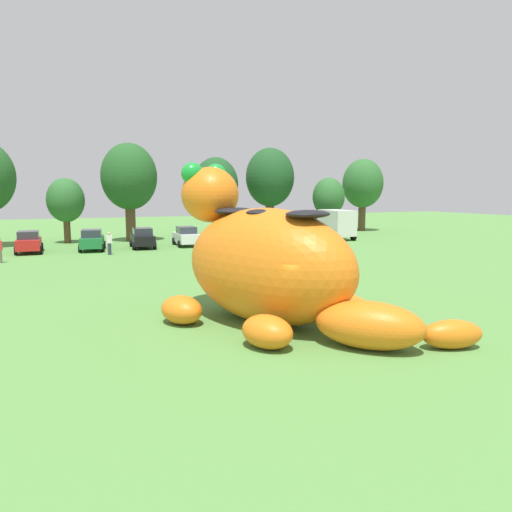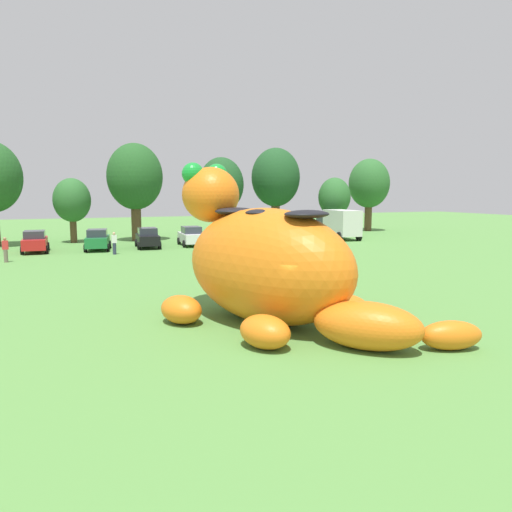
{
  "view_description": "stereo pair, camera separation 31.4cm",
  "coord_description": "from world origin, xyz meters",
  "px_view_note": "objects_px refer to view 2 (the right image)",
  "views": [
    {
      "loc": [
        -7.68,
        -13.91,
        4.7
      ],
      "look_at": [
        -0.63,
        2.63,
        2.31
      ],
      "focal_mm": 33.68,
      "sensor_mm": 36.0,
      "label": 1
    },
    {
      "loc": [
        -7.39,
        -14.03,
        4.7
      ],
      "look_at": [
        -0.63,
        2.63,
        2.31
      ],
      "focal_mm": 33.68,
      "sensor_mm": 36.0,
      "label": 2
    }
  ],
  "objects_px": {
    "car_black": "(148,238)",
    "car_blue": "(276,232)",
    "spectator_near_inflatable": "(5,250)",
    "spectator_mid_field": "(114,243)",
    "giant_inflatable_creature": "(267,264)",
    "car_silver": "(234,234)",
    "car_green": "(98,240)",
    "car_red": "(35,241)",
    "car_white": "(191,236)",
    "box_truck": "(339,223)"
  },
  "relations": [
    {
      "from": "car_black",
      "to": "car_blue",
      "type": "distance_m",
      "value": 12.54
    },
    {
      "from": "spectator_near_inflatable",
      "to": "spectator_mid_field",
      "type": "xyz_separation_m",
      "value": [
        7.25,
        1.58,
        0.0
      ]
    },
    {
      "from": "giant_inflatable_creature",
      "to": "spectator_near_inflatable",
      "type": "xyz_separation_m",
      "value": [
        -10.39,
        20.49,
        -1.29
      ]
    },
    {
      "from": "car_silver",
      "to": "spectator_mid_field",
      "type": "relative_size",
      "value": 2.52
    },
    {
      "from": "car_green",
      "to": "car_black",
      "type": "height_order",
      "value": "same"
    },
    {
      "from": "car_red",
      "to": "spectator_mid_field",
      "type": "height_order",
      "value": "car_red"
    },
    {
      "from": "car_red",
      "to": "car_blue",
      "type": "height_order",
      "value": "same"
    },
    {
      "from": "car_green",
      "to": "car_white",
      "type": "distance_m",
      "value": 7.94
    },
    {
      "from": "giant_inflatable_creature",
      "to": "car_black",
      "type": "bearing_deg",
      "value": 90.09
    },
    {
      "from": "car_green",
      "to": "box_truck",
      "type": "distance_m",
      "value": 23.49
    },
    {
      "from": "giant_inflatable_creature",
      "to": "spectator_mid_field",
      "type": "height_order",
      "value": "giant_inflatable_creature"
    },
    {
      "from": "spectator_near_inflatable",
      "to": "spectator_mid_field",
      "type": "distance_m",
      "value": 7.42
    },
    {
      "from": "car_white",
      "to": "car_green",
      "type": "bearing_deg",
      "value": -177.69
    },
    {
      "from": "car_green",
      "to": "spectator_mid_field",
      "type": "xyz_separation_m",
      "value": [
        0.98,
        -3.4,
        -0.01
      ]
    },
    {
      "from": "car_red",
      "to": "car_silver",
      "type": "height_order",
      "value": "same"
    },
    {
      "from": "car_red",
      "to": "box_truck",
      "type": "bearing_deg",
      "value": 1.16
    },
    {
      "from": "car_black",
      "to": "car_white",
      "type": "xyz_separation_m",
      "value": [
        3.85,
        0.15,
        0.0
      ]
    },
    {
      "from": "car_black",
      "to": "spectator_near_inflatable",
      "type": "xyz_separation_m",
      "value": [
        -10.35,
        -5.15,
        -0.01
      ]
    },
    {
      "from": "car_green",
      "to": "spectator_near_inflatable",
      "type": "bearing_deg",
      "value": -141.58
    },
    {
      "from": "giant_inflatable_creature",
      "to": "car_red",
      "type": "bearing_deg",
      "value": 108.85
    },
    {
      "from": "car_blue",
      "to": "spectator_near_inflatable",
      "type": "relative_size",
      "value": 2.46
    },
    {
      "from": "car_black",
      "to": "box_truck",
      "type": "bearing_deg",
      "value": 2.16
    },
    {
      "from": "car_green",
      "to": "spectator_near_inflatable",
      "type": "distance_m",
      "value": 8.0
    },
    {
      "from": "box_truck",
      "to": "spectator_near_inflatable",
      "type": "bearing_deg",
      "value": -168.82
    },
    {
      "from": "car_white",
      "to": "car_silver",
      "type": "xyz_separation_m",
      "value": [
        4.12,
        0.33,
        0.0
      ]
    },
    {
      "from": "car_black",
      "to": "box_truck",
      "type": "distance_m",
      "value": 19.41
    },
    {
      "from": "giant_inflatable_creature",
      "to": "car_blue",
      "type": "xyz_separation_m",
      "value": [
        12.47,
        26.55,
        -1.29
      ]
    },
    {
      "from": "car_red",
      "to": "spectator_mid_field",
      "type": "xyz_separation_m",
      "value": [
        5.66,
        -3.73,
        -0.01
      ]
    },
    {
      "from": "giant_inflatable_creature",
      "to": "car_black",
      "type": "distance_m",
      "value": 25.66
    },
    {
      "from": "car_black",
      "to": "car_silver",
      "type": "xyz_separation_m",
      "value": [
        7.97,
        0.48,
        0.0
      ]
    },
    {
      "from": "car_green",
      "to": "car_blue",
      "type": "height_order",
      "value": "same"
    },
    {
      "from": "spectator_mid_field",
      "to": "spectator_near_inflatable",
      "type": "bearing_deg",
      "value": -167.74
    },
    {
      "from": "giant_inflatable_creature",
      "to": "spectator_mid_field",
      "type": "xyz_separation_m",
      "value": [
        -3.14,
        22.06,
        -1.29
      ]
    },
    {
      "from": "car_blue",
      "to": "car_silver",
      "type": "bearing_deg",
      "value": -174.44
    },
    {
      "from": "car_red",
      "to": "spectator_near_inflatable",
      "type": "height_order",
      "value": "car_red"
    },
    {
      "from": "car_red",
      "to": "car_white",
      "type": "relative_size",
      "value": 0.99
    },
    {
      "from": "giant_inflatable_creature",
      "to": "car_silver",
      "type": "distance_m",
      "value": 27.32
    },
    {
      "from": "car_black",
      "to": "car_silver",
      "type": "relative_size",
      "value": 0.98
    },
    {
      "from": "giant_inflatable_creature",
      "to": "car_black",
      "type": "xyz_separation_m",
      "value": [
        -0.04,
        25.63,
        -1.29
      ]
    },
    {
      "from": "spectator_near_inflatable",
      "to": "giant_inflatable_creature",
      "type": "bearing_deg",
      "value": -63.11
    },
    {
      "from": "car_red",
      "to": "car_white",
      "type": "height_order",
      "value": "same"
    },
    {
      "from": "car_black",
      "to": "box_truck",
      "type": "relative_size",
      "value": 0.64
    },
    {
      "from": "box_truck",
      "to": "spectator_near_inflatable",
      "type": "distance_m",
      "value": 30.31
    },
    {
      "from": "giant_inflatable_creature",
      "to": "car_silver",
      "type": "relative_size",
      "value": 2.36
    },
    {
      "from": "car_white",
      "to": "spectator_mid_field",
      "type": "distance_m",
      "value": 7.88
    },
    {
      "from": "giant_inflatable_creature",
      "to": "car_red",
      "type": "height_order",
      "value": "giant_inflatable_creature"
    },
    {
      "from": "spectator_near_inflatable",
      "to": "box_truck",
      "type": "bearing_deg",
      "value": 11.18
    },
    {
      "from": "car_green",
      "to": "car_silver",
      "type": "bearing_deg",
      "value": 3.11
    },
    {
      "from": "spectator_mid_field",
      "to": "car_blue",
      "type": "bearing_deg",
      "value": 16.05
    },
    {
      "from": "spectator_mid_field",
      "to": "car_silver",
      "type": "bearing_deg",
      "value": 20.09
    }
  ]
}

